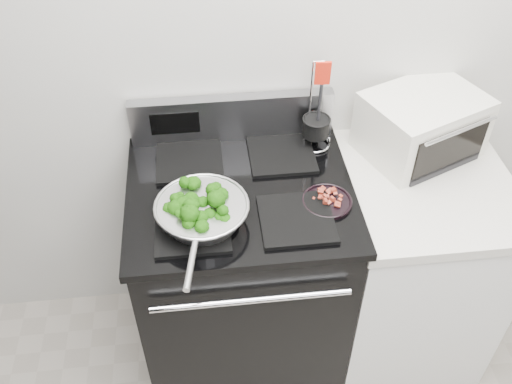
{
  "coord_description": "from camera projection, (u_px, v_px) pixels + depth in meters",
  "views": [
    {
      "loc": [
        -0.41,
        -0.04,
        2.29
      ],
      "look_at": [
        -0.25,
        1.36,
        0.98
      ],
      "focal_mm": 40.0,
      "sensor_mm": 36.0,
      "label": 1
    }
  ],
  "objects": [
    {
      "name": "broccoli_pile",
      "position": [
        202.0,
        207.0,
        1.82
      ],
      "size": [
        0.24,
        0.24,
        0.08
      ],
      "primitive_type": null,
      "color": "black",
      "rests_on": "skillet"
    },
    {
      "name": "skillet",
      "position": [
        202.0,
        211.0,
        1.83
      ],
      "size": [
        0.31,
        0.48,
        0.07
      ],
      "rotation": [
        0.0,
        0.0,
        -0.17
      ],
      "color": "silver",
      "rests_on": "gas_range"
    },
    {
      "name": "toaster_oven",
      "position": [
        421.0,
        125.0,
        2.11
      ],
      "size": [
        0.5,
        0.45,
        0.24
      ],
      "rotation": [
        0.0,
        0.0,
        0.4
      ],
      "color": "silver",
      "rests_on": "counter"
    },
    {
      "name": "bacon_plate",
      "position": [
        327.0,
        199.0,
        1.92
      ],
      "size": [
        0.17,
        0.17,
        0.04
      ],
      "rotation": [
        0.0,
        0.0,
        -0.06
      ],
      "color": "black",
      "rests_on": "gas_range"
    },
    {
      "name": "back_wall",
      "position": [
        315.0,
        33.0,
        1.98
      ],
      "size": [
        4.0,
        0.02,
        2.7
      ],
      "primitive_type": "cube",
      "color": "silver",
      "rests_on": "ground"
    },
    {
      "name": "gas_range",
      "position": [
        242.0,
        273.0,
        2.29
      ],
      "size": [
        0.79,
        0.69,
        1.13
      ],
      "color": "black",
      "rests_on": "floor"
    },
    {
      "name": "utensil_holder",
      "position": [
        316.0,
        131.0,
        2.12
      ],
      "size": [
        0.12,
        0.12,
        0.36
      ],
      "rotation": [
        0.0,
        0.0,
        -0.07
      ],
      "color": "silver",
      "rests_on": "gas_range"
    },
    {
      "name": "counter",
      "position": [
        406.0,
        264.0,
        2.37
      ],
      "size": [
        0.62,
        0.68,
        0.92
      ],
      "color": "white",
      "rests_on": "floor"
    }
  ]
}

